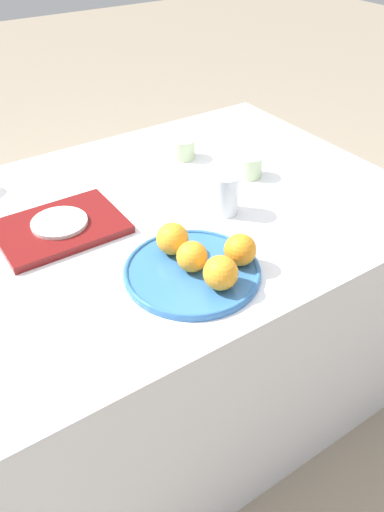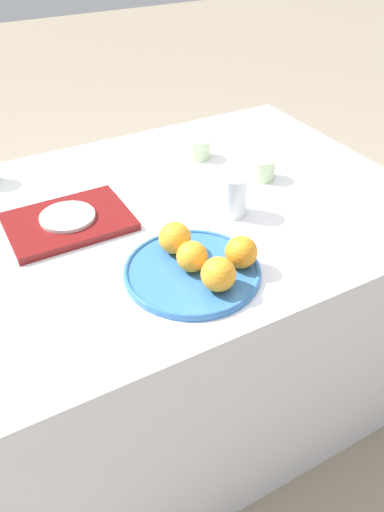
# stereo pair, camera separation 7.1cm
# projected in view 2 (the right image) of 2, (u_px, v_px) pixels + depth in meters

# --- Properties ---
(ground_plane) EXTENTS (12.00, 12.00, 0.00)m
(ground_plane) POSITION_uv_depth(u_px,v_px,m) (176.00, 385.00, 1.82)
(ground_plane) COLOR gray
(table) EXTENTS (1.35, 0.98, 0.76)m
(table) POSITION_uv_depth(u_px,v_px,m) (174.00, 309.00, 1.58)
(table) COLOR white
(table) RESTS_ON ground_plane
(fruit_platter) EXTENTS (0.31, 0.31, 0.02)m
(fruit_platter) POSITION_uv_depth(u_px,v_px,m) (192.00, 270.00, 1.12)
(fruit_platter) COLOR #336BAD
(fruit_platter) RESTS_ON table
(orange_0) EXTENTS (0.07, 0.07, 0.07)m
(orange_0) POSITION_uv_depth(u_px,v_px,m) (192.00, 257.00, 1.10)
(orange_0) COLOR orange
(orange_0) RESTS_ON fruit_platter
(orange_1) EXTENTS (0.08, 0.08, 0.08)m
(orange_1) POSITION_uv_depth(u_px,v_px,m) (218.00, 274.00, 1.05)
(orange_1) COLOR orange
(orange_1) RESTS_ON fruit_platter
(orange_2) EXTENTS (0.08, 0.08, 0.08)m
(orange_2) POSITION_uv_depth(u_px,v_px,m) (175.00, 238.00, 1.15)
(orange_2) COLOR orange
(orange_2) RESTS_ON fruit_platter
(orange_3) EXTENTS (0.07, 0.07, 0.07)m
(orange_3) POSITION_uv_depth(u_px,v_px,m) (241.00, 252.00, 1.11)
(orange_3) COLOR orange
(orange_3) RESTS_ON fruit_platter
(water_glass) EXTENTS (0.07, 0.07, 0.11)m
(water_glass) POSITION_uv_depth(u_px,v_px,m) (233.00, 196.00, 1.29)
(water_glass) COLOR silver
(water_glass) RESTS_ON table
(serving_tray) EXTENTS (0.31, 0.22, 0.02)m
(serving_tray) POSITION_uv_depth(u_px,v_px,m) (68.00, 222.00, 1.28)
(serving_tray) COLOR maroon
(serving_tray) RESTS_ON table
(side_plate) EXTENTS (0.14, 0.14, 0.01)m
(side_plate) POSITION_uv_depth(u_px,v_px,m) (67.00, 217.00, 1.27)
(side_plate) COLOR silver
(side_plate) RESTS_ON serving_tray
(cup_1) EXTENTS (0.07, 0.07, 0.06)m
(cup_1) POSITION_uv_depth(u_px,v_px,m) (263.00, 169.00, 1.46)
(cup_1) COLOR #B7CC9E
(cup_1) RESTS_ON table
(cup_2) EXTENTS (0.08, 0.08, 0.06)m
(cup_2) POSITION_uv_depth(u_px,v_px,m) (198.00, 148.00, 1.57)
(cup_2) COLOR #B7CC9E
(cup_2) RESTS_ON table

